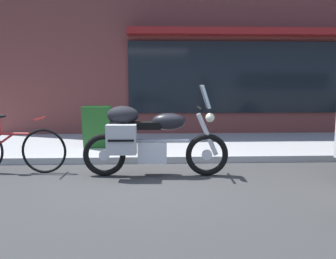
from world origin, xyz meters
TOP-DOWN VIEW (x-y plane):
  - ground_plane at (0.00, 0.00)m, footprint 80.00×80.00m
  - touring_motorcycle at (-0.04, 0.34)m, footprint 2.26×0.64m
  - parked_bicycle at (-2.20, 0.63)m, footprint 1.72×0.48m
  - sandwich_board_sign at (-1.07, 2.17)m, footprint 0.55×0.40m

SIDE VIEW (x-z plane):
  - ground_plane at x=0.00m, z-range 0.00..0.00m
  - parked_bicycle at x=-2.20m, z-range -0.09..0.86m
  - sandwich_board_sign at x=-1.07m, z-range 0.12..0.97m
  - touring_motorcycle at x=-0.04m, z-range -0.09..1.31m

